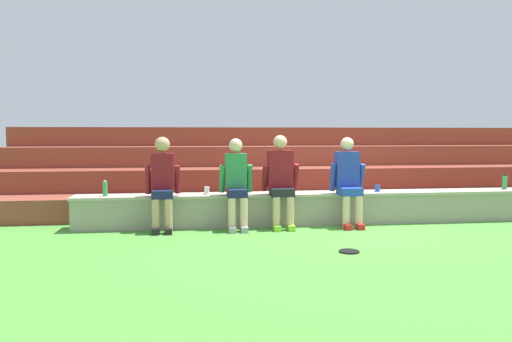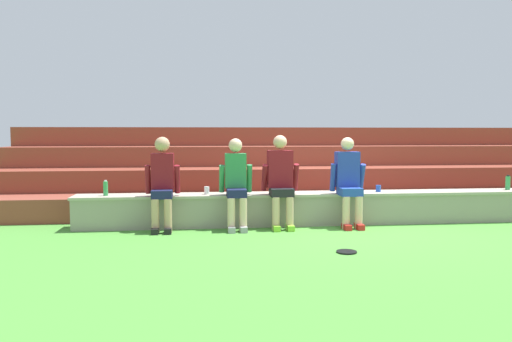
{
  "view_description": "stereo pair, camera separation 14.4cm",
  "coord_description": "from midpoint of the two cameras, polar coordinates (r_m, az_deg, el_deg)",
  "views": [
    {
      "loc": [
        -2.26,
        -7.18,
        1.4
      ],
      "look_at": [
        -1.27,
        0.23,
        0.84
      ],
      "focal_mm": 34.42,
      "sensor_mm": 36.0,
      "label": 1
    },
    {
      "loc": [
        -2.12,
        -7.2,
        1.4
      ],
      "look_at": [
        -1.27,
        0.23,
        0.84
      ],
      "focal_mm": 34.42,
      "sensor_mm": 36.0,
      "label": 2
    }
  ],
  "objects": [
    {
      "name": "stone_seating_wall",
      "position": [
        7.82,
        8.74,
        -4.1
      ],
      "size": [
        8.0,
        0.51,
        0.49
      ],
      "color": "gray",
      "rests_on": "ground"
    },
    {
      "name": "frisbee",
      "position": [
        5.99,
        10.09,
        -9.19
      ],
      "size": [
        0.24,
        0.24,
        0.02
      ],
      "primitive_type": "cylinder",
      "color": "black",
      "rests_on": "ground"
    },
    {
      "name": "plastic_cup_right_end",
      "position": [
        7.98,
        13.44,
        -1.96
      ],
      "size": [
        0.08,
        0.08,
        0.11
      ],
      "primitive_type": "cylinder",
      "color": "blue",
      "rests_on": "stone_seating_wall"
    },
    {
      "name": "water_bottle_mid_right",
      "position": [
        7.56,
        -17.66,
        -1.97
      ],
      "size": [
        0.07,
        0.07,
        0.23
      ],
      "color": "green",
      "rests_on": "stone_seating_wall"
    },
    {
      "name": "brick_bleachers",
      "position": [
        10.1,
        4.93,
        -0.37
      ],
      "size": [
        11.72,
        3.2,
        1.54
      ],
      "color": "brown",
      "rests_on": "ground"
    },
    {
      "name": "person_right_of_center",
      "position": [
        7.54,
        10.15,
        -0.99
      ],
      "size": [
        0.53,
        0.55,
        1.35
      ],
      "color": "beige",
      "rests_on": "ground"
    },
    {
      "name": "person_far_left",
      "position": [
        7.22,
        -11.37,
        -1.14
      ],
      "size": [
        0.5,
        0.55,
        1.36
      ],
      "color": "tan",
      "rests_on": "ground"
    },
    {
      "name": "water_bottle_near_right",
      "position": [
        9.05,
        26.53,
        -1.18
      ],
      "size": [
        0.07,
        0.07,
        0.24
      ],
      "color": "green",
      "rests_on": "stone_seating_wall"
    },
    {
      "name": "person_left_of_center",
      "position": [
        7.24,
        -2.87,
        -1.23
      ],
      "size": [
        0.49,
        0.58,
        1.34
      ],
      "color": "beige",
      "rests_on": "ground"
    },
    {
      "name": "ground_plane",
      "position": [
        7.64,
        9.22,
        -6.3
      ],
      "size": [
        80.0,
        80.0,
        0.0
      ],
      "primitive_type": "plane",
      "color": "#4C9338"
    },
    {
      "name": "plastic_cup_left_end",
      "position": [
        7.47,
        -6.29,
        -2.26
      ],
      "size": [
        0.08,
        0.08,
        0.12
      ],
      "primitive_type": "cylinder",
      "color": "white",
      "rests_on": "stone_seating_wall"
    },
    {
      "name": "person_center",
      "position": [
        7.32,
        2.35,
        -0.89
      ],
      "size": [
        0.55,
        0.53,
        1.38
      ],
      "color": "#DBAD89",
      "rests_on": "ground"
    }
  ]
}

